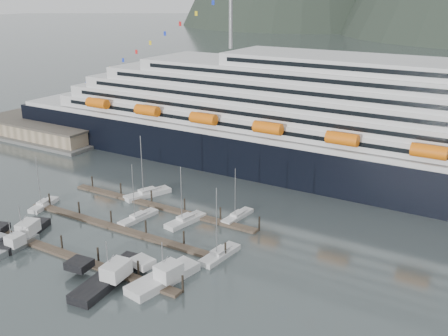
{
  "coord_description": "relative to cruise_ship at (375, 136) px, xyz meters",
  "views": [
    {
      "loc": [
        61.64,
        -66.9,
        45.45
      ],
      "look_at": [
        7.9,
        22.0,
        9.69
      ],
      "focal_mm": 42.0,
      "sensor_mm": 36.0,
      "label": 1
    }
  ],
  "objects": [
    {
      "name": "trawler_d",
      "position": [
        -15.65,
        -63.0,
        -11.05
      ],
      "size": [
        10.31,
        13.85,
        8.0
      ],
      "rotation": [
        0.0,
        0.0,
        1.4
      ],
      "color": "silver",
      "rests_on": "ground"
    },
    {
      "name": "sailboat_f",
      "position": [
        -25.58,
        -42.48,
        -11.61
      ],
      "size": [
        4.4,
        9.86,
        12.84
      ],
      "rotation": [
        0.0,
        0.0,
        1.39
      ],
      "color": "silver",
      "rests_on": "ground"
    },
    {
      "name": "dock_mid",
      "position": [
        -34.95,
        -51.89,
        -11.73
      ],
      "size": [
        48.18,
        2.28,
        3.2
      ],
      "color": "#4A3B30",
      "rests_on": "ground"
    },
    {
      "name": "trawler_c",
      "position": [
        -23.34,
        -67.56,
        -11.05
      ],
      "size": [
        11.43,
        16.1,
        8.1
      ],
      "rotation": [
        0.0,
        0.0,
        1.68
      ],
      "color": "black",
      "rests_on": "ground"
    },
    {
      "name": "warehouse",
      "position": [
        -102.03,
        -12.94,
        -9.79
      ],
      "size": [
        46.0,
        20.0,
        5.8
      ],
      "color": "#595956",
      "rests_on": "ground"
    },
    {
      "name": "trawler_a",
      "position": [
        -48.43,
        -64.36,
        -11.09
      ],
      "size": [
        11.08,
        14.29,
        7.6
      ],
      "rotation": [
        0.0,
        0.0,
        1.88
      ],
      "color": "black",
      "rests_on": "ground"
    },
    {
      "name": "sailboat_g",
      "position": [
        -17.66,
        -34.95,
        -11.65
      ],
      "size": [
        2.93,
        9.13,
        11.54
      ],
      "rotation": [
        0.0,
        0.0,
        1.49
      ],
      "color": "silver",
      "rests_on": "ground"
    },
    {
      "name": "sailboat_h",
      "position": [
        -12.03,
        -51.08,
        -11.61
      ],
      "size": [
        3.49,
        9.49,
        13.96
      ],
      "rotation": [
        0.0,
        0.0,
        1.48
      ],
      "color": "silver",
      "rests_on": "ground"
    },
    {
      "name": "sailboat_d",
      "position": [
        -34.91,
        -46.16,
        -11.64
      ],
      "size": [
        3.26,
        9.81,
        12.69
      ],
      "rotation": [
        0.0,
        0.0,
        1.47
      ],
      "color": "silver",
      "rests_on": "ground"
    },
    {
      "name": "dock_near",
      "position": [
        -34.95,
        -64.89,
        -11.73
      ],
      "size": [
        48.18,
        2.28,
        3.2
      ],
      "color": "#4A3B30",
      "rests_on": "ground"
    },
    {
      "name": "dock_far",
      "position": [
        -34.95,
        -38.89,
        -11.73
      ],
      "size": [
        48.18,
        2.28,
        3.2
      ],
      "color": "#4A3B30",
      "rests_on": "ground"
    },
    {
      "name": "ground",
      "position": [
        -30.03,
        -54.94,
        -12.04
      ],
      "size": [
        1600.0,
        1600.0,
        0.0
      ],
      "primitive_type": "plane",
      "color": "#424D4E",
      "rests_on": "ground"
    },
    {
      "name": "cruise_ship",
      "position": [
        0.0,
        0.0,
        0.0
      ],
      "size": [
        210.0,
        30.4,
        50.3
      ],
      "color": "black",
      "rests_on": "ground"
    },
    {
      "name": "sailboat_e",
      "position": [
        -41.52,
        -34.95,
        -11.6
      ],
      "size": [
        6.73,
        11.48,
        15.1
      ],
      "rotation": [
        0.0,
        0.0,
        1.2
      ],
      "color": "silver",
      "rests_on": "ground"
    },
    {
      "name": "trawler_b",
      "position": [
        -46.36,
        -68.23,
        -11.19
      ],
      "size": [
        7.69,
        10.1,
        6.45
      ],
      "rotation": [
        0.0,
        0.0,
        1.61
      ],
      "color": "#97999C",
      "rests_on": "ground"
    },
    {
      "name": "sailboat_a",
      "position": [
        -57.02,
        -51.69,
        -11.63
      ],
      "size": [
        4.41,
        8.6,
        12.1
      ],
      "rotation": [
        0.0,
        0.0,
        1.83
      ],
      "color": "silver",
      "rests_on": "ground"
    }
  ]
}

